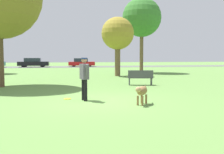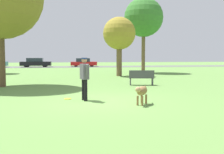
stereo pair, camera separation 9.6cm
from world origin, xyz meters
The scene contains 10 objects.
ground_plane centered at (0.00, 0.00, 0.00)m, with size 120.00×120.00×0.00m, color #608C42.
far_road_strip centered at (0.00, 31.21, 0.01)m, with size 120.00×6.00×0.01m.
person centered at (-0.43, 0.21, 0.93)m, with size 0.32×0.73×1.57m.
dog centered at (1.40, -0.96, 0.45)m, with size 0.66×0.84×0.64m.
frisbee centered at (-1.05, 0.66, 0.01)m, with size 0.27×0.27×0.02m.
tree_mid_center centered at (3.13, 11.71, 3.42)m, with size 2.65×2.65×4.80m.
tree_far_right centered at (6.27, 15.44, 5.34)m, with size 3.77×3.77×7.25m.
parked_car_black centered at (-5.74, 31.10, 0.67)m, with size 4.44×1.85×1.36m.
parked_car_red centered at (1.39, 31.58, 0.63)m, with size 4.06×1.74×1.31m.
park_bench centered at (3.04, 4.78, 0.45)m, with size 1.45×0.67×0.84m.
Camera 2 is at (-1.02, -9.34, 1.63)m, focal length 42.00 mm.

